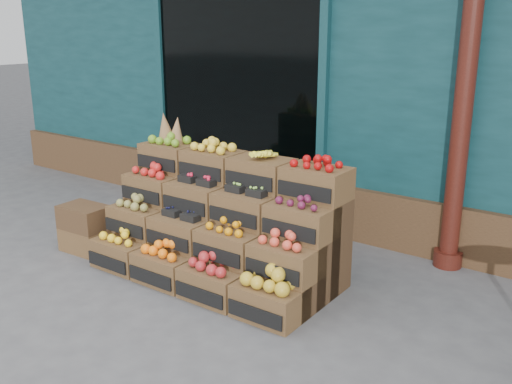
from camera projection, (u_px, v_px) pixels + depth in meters
The scene contains 5 objects.
ground at pixel (226, 310), 4.84m from camera, with size 60.00×60.00×0.00m, color #4C4C4F.
shop_facade at pixel (451, 20), 8.11m from camera, with size 12.00×6.24×4.80m.
crate_display at pixel (221, 229), 5.47m from camera, with size 2.35×1.16×1.46m.
spare_crates at pixel (85, 228), 6.06m from camera, with size 0.52×0.37×0.50m.
shopkeeper at pixel (283, 135), 7.37m from camera, with size 0.70×0.46×1.92m, color #185526.
Camera 1 is at (2.78, -3.36, 2.34)m, focal length 40.00 mm.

